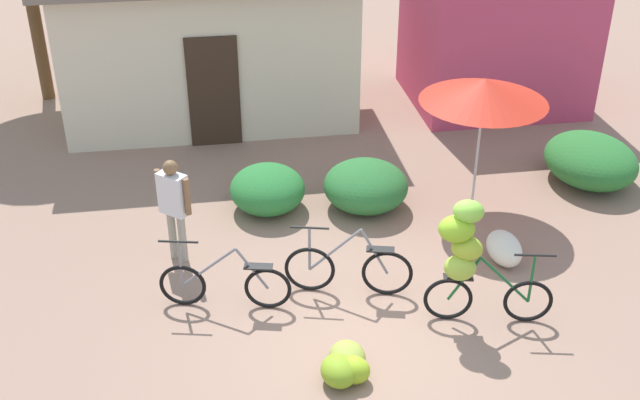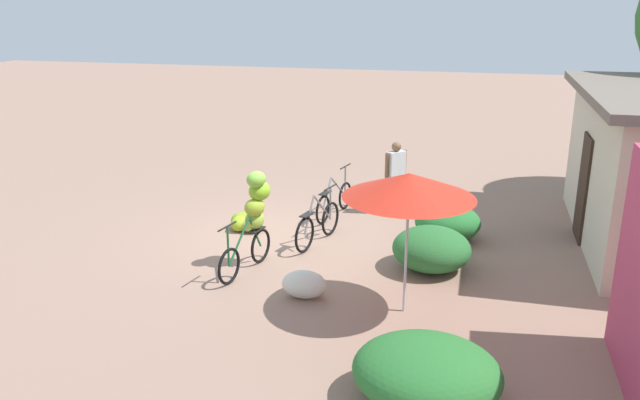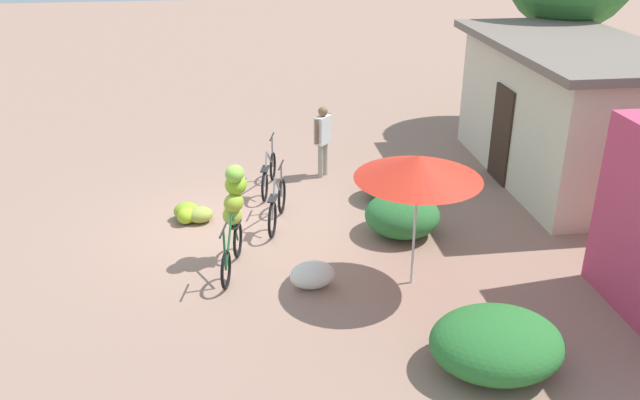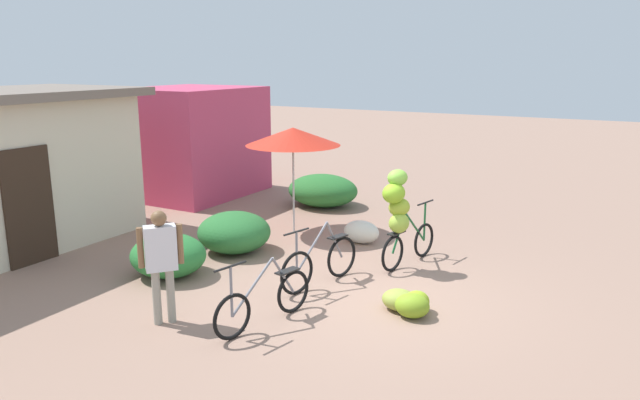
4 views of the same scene
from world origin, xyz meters
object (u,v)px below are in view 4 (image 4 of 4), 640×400
shop_pink (191,141)px  bicycle_center_loaded (400,211)px  bicycle_leftmost (264,301)px  person_vendor (161,256)px  market_umbrella (293,136)px  bicycle_near_pile (320,263)px  banana_pile_on_ground (407,302)px  produce_sack (361,232)px

shop_pink → bicycle_center_loaded: shop_pink is taller
shop_pink → bicycle_leftmost: size_ratio=1.92×
bicycle_leftmost → person_vendor: (-0.59, 1.19, 0.60)m
bicycle_center_loaded → person_vendor: bearing=151.2°
shop_pink → market_umbrella: shop_pink is taller
bicycle_near_pile → banana_pile_on_ground: bearing=-101.7°
bicycle_leftmost → banana_pile_on_ground: bicycle_leftmost is taller
person_vendor → bicycle_near_pile: bearing=-27.6°
shop_pink → banana_pile_on_ground: bearing=-120.0°
bicycle_leftmost → banana_pile_on_ground: size_ratio=2.17×
bicycle_leftmost → produce_sack: (3.87, 0.41, -0.12)m
bicycle_leftmost → banana_pile_on_ground: bearing=-49.4°
bicycle_leftmost → banana_pile_on_ground: 1.98m
produce_sack → person_vendor: bearing=170.1°
bicycle_near_pile → bicycle_center_loaded: bicycle_center_loaded is taller
bicycle_leftmost → bicycle_near_pile: 1.60m
bicycle_near_pile → banana_pile_on_ground: size_ratio=2.13×
bicycle_center_loaded → banana_pile_on_ground: (-1.62, -0.77, -0.84)m
banana_pile_on_ground → bicycle_near_pile: bearing=78.3°
banana_pile_on_ground → person_vendor: size_ratio=0.50×
bicycle_leftmost → bicycle_center_loaded: (2.90, -0.72, 0.66)m
shop_pink → bicycle_leftmost: bearing=-132.9°
produce_sack → bicycle_center_loaded: bearing=-130.4°
shop_pink → bicycle_leftmost: shop_pink is taller
banana_pile_on_ground → produce_sack: 3.22m
bicycle_leftmost → person_vendor: bearing=116.2°
bicycle_leftmost → produce_sack: size_ratio=2.38×
bicycle_leftmost → bicycle_center_loaded: bearing=-14.0°
person_vendor → bicycle_leftmost: bearing=-63.8°
market_umbrella → bicycle_near_pile: market_umbrella is taller
person_vendor → shop_pink: bearing=38.2°
banana_pile_on_ground → bicycle_center_loaded: bearing=25.4°
banana_pile_on_ground → produce_sack: produce_sack is taller
bicycle_near_pile → produce_sack: bicycle_near_pile is taller
bicycle_leftmost → person_vendor: size_ratio=1.08×
shop_pink → bicycle_center_loaded: (-2.76, -6.83, -0.37)m
market_umbrella → produce_sack: size_ratio=3.02×
market_umbrella → person_vendor: bearing=-170.4°
shop_pink → banana_pile_on_ground: size_ratio=4.18×
banana_pile_on_ground → person_vendor: person_vendor is taller
shop_pink → banana_pile_on_ground: (-4.39, -7.60, -1.21)m
bicycle_leftmost → produce_sack: 3.89m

